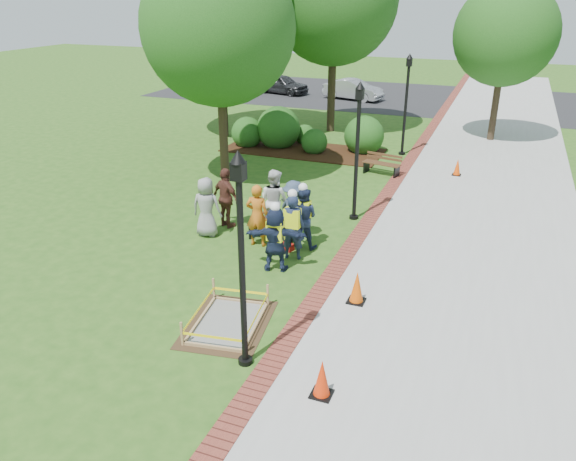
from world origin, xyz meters
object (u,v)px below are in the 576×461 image
at_px(bench_near, 272,232).
at_px(lamp_near, 241,248).
at_px(wet_concrete_pad, 227,315).
at_px(hivis_worker_a, 275,237).
at_px(cone_front, 322,379).
at_px(hivis_worker_b, 292,225).
at_px(hivis_worker_c, 303,216).

bearing_deg(bench_near, lamp_near, -72.14).
xyz_separation_m(wet_concrete_pad, hivis_worker_a, (-0.02, 2.78, 0.69)).
relative_size(wet_concrete_pad, bench_near, 1.82).
bearing_deg(wet_concrete_pad, hivis_worker_a, 90.49).
distance_m(cone_front, hivis_worker_b, 5.65).
height_order(cone_front, hivis_worker_b, hivis_worker_b).
distance_m(hivis_worker_b, hivis_worker_c, 0.76).
height_order(hivis_worker_a, hivis_worker_c, hivis_worker_c).
bearing_deg(hivis_worker_a, hivis_worker_b, 78.85).
bearing_deg(cone_front, hivis_worker_b, 116.31).
relative_size(hivis_worker_b, hivis_worker_c, 1.04).
bearing_deg(lamp_near, hivis_worker_c, 98.31).
bearing_deg(bench_near, wet_concrete_pad, -79.15).
distance_m(bench_near, hivis_worker_a, 2.03).
bearing_deg(hivis_worker_c, hivis_worker_b, -91.19).
bearing_deg(hivis_worker_b, lamp_near, -80.17).
bearing_deg(cone_front, wet_concrete_pad, 150.76).
bearing_deg(cone_front, hivis_worker_c, 113.12).
distance_m(bench_near, hivis_worker_c, 1.24).
distance_m(wet_concrete_pad, hivis_worker_c, 4.39).
distance_m(hivis_worker_a, hivis_worker_b, 0.81).
distance_m(lamp_near, hivis_worker_c, 5.69).
relative_size(wet_concrete_pad, cone_front, 3.34).
height_order(lamp_near, hivis_worker_c, lamp_near).
xyz_separation_m(wet_concrete_pad, cone_front, (2.62, -1.47, 0.13)).
height_order(wet_concrete_pad, bench_near, bench_near).
distance_m(wet_concrete_pad, cone_front, 3.01).
bearing_deg(cone_front, lamp_near, 167.50).
distance_m(lamp_near, hivis_worker_b, 4.97).
relative_size(lamp_near, hivis_worker_a, 2.29).
relative_size(lamp_near, hivis_worker_b, 2.17).
bearing_deg(hivis_worker_a, cone_front, -58.06).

